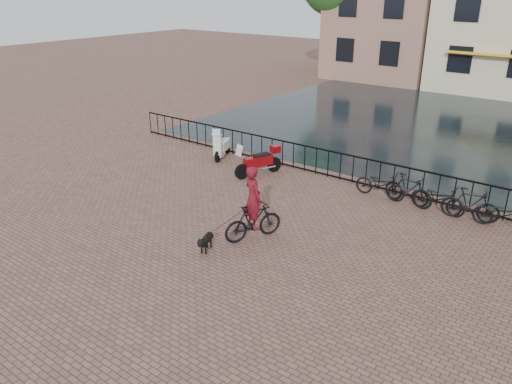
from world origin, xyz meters
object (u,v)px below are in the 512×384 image
Objects in this scene: cyclist at (253,208)px; motorcycle at (258,158)px; dog at (206,242)px; scooter at (222,141)px.

cyclist is 4.95m from motorcycle.
scooter is (-4.66, 6.09, 0.44)m from dog.
cyclist is at bearing -64.13° from scooter.
motorcycle is at bearing -39.32° from scooter.
cyclist is 3.06× the size of dog.
dog is at bearing 90.23° from cyclist.
dog is 5.81m from motorcycle.
dog is (-0.58, -1.29, -0.68)m from cyclist.
dog is 7.68m from scooter.
scooter reaches higher than dog.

